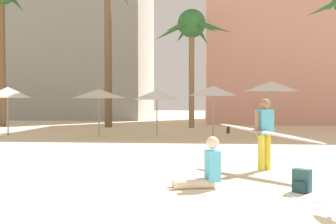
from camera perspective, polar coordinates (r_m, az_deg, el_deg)
The scene contains 11 objects.
hotel_pink at distance 33.50m, azimuth 20.71°, elevation 12.61°, with size 17.25×9.82×16.12m, color #DB9989.
palm_tree_left at distance 27.97m, azimuth -22.54°, elevation 14.43°, with size 4.52×4.60×9.43m.
palm_tree_center at distance 24.24m, azimuth 3.39°, elevation 11.54°, with size 4.64×4.11×7.02m.
cafe_umbrella_0 at distance 18.37m, azimuth -9.79°, elevation 2.58°, with size 2.39×2.39×2.14m.
cafe_umbrella_1 at distance 17.79m, azimuth -1.59°, elevation 2.46°, with size 2.08×2.08×2.10m.
cafe_umbrella_2 at distance 17.86m, azimuth 6.43°, elevation 3.00°, with size 2.19×2.19×2.28m.
cafe_umbrella_3 at distance 18.57m, azimuth 14.44°, elevation 3.55°, with size 2.49×2.49×2.50m.
cafe_umbrella_4 at distance 19.89m, azimuth -21.81°, elevation 2.60°, with size 2.10×2.10×2.25m.
backpack at distance 7.52m, azimuth 18.45°, elevation -9.34°, with size 0.35×0.34×0.42m.
person_near_left at distance 7.62m, azimuth 5.30°, elevation -8.06°, with size 0.93×0.57×0.95m.
person_near_right at distance 9.50m, azimuth 13.64°, elevation -2.73°, with size 2.25×2.44×1.67m.
Camera 1 is at (0.51, -4.57, 1.62)m, focal length 42.94 mm.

